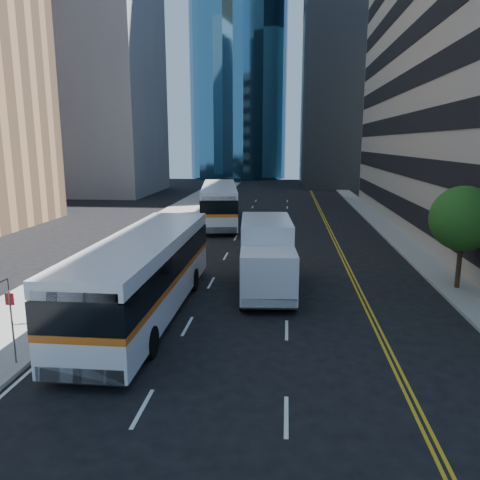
% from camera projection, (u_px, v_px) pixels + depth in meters
% --- Properties ---
extents(ground, '(160.00, 160.00, 0.00)m').
position_uv_depth(ground, '(272.00, 351.00, 16.60)').
color(ground, black).
rests_on(ground, ground).
extents(sidewalk_west, '(5.00, 90.00, 0.15)m').
position_uv_depth(sidewalk_west, '(164.00, 225.00, 41.96)').
color(sidewalk_west, gray).
rests_on(sidewalk_west, ground).
extents(sidewalk_east, '(2.00, 90.00, 0.15)m').
position_uv_depth(sidewalk_east, '(387.00, 228.00, 40.07)').
color(sidewalk_east, gray).
rests_on(sidewalk_east, ground).
extents(office_tower_north, '(30.00, 28.00, 60.00)m').
position_uv_depth(office_tower_north, '(395.00, 5.00, 78.88)').
color(office_tower_north, gray).
rests_on(office_tower_north, ground).
extents(midrise_west, '(18.00, 18.00, 35.00)m').
position_uv_depth(midrise_west, '(89.00, 69.00, 66.42)').
color(midrise_west, gray).
rests_on(midrise_west, ground).
extents(street_tree, '(3.20, 3.20, 5.10)m').
position_uv_depth(street_tree, '(463.00, 219.00, 22.78)').
color(street_tree, '#332114').
rests_on(street_tree, sidewalk_east).
extents(bus_front, '(2.99, 13.36, 3.45)m').
position_uv_depth(bus_front, '(145.00, 272.00, 19.81)').
color(bus_front, silver).
rests_on(bus_front, ground).
extents(bus_rear, '(4.83, 13.90, 3.51)m').
position_uv_depth(bus_rear, '(219.00, 203.00, 42.55)').
color(bus_rear, silver).
rests_on(bus_rear, ground).
extents(box_truck, '(3.02, 7.40, 3.46)m').
position_uv_depth(box_truck, '(266.00, 255.00, 23.18)').
color(box_truck, silver).
rests_on(box_truck, ground).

